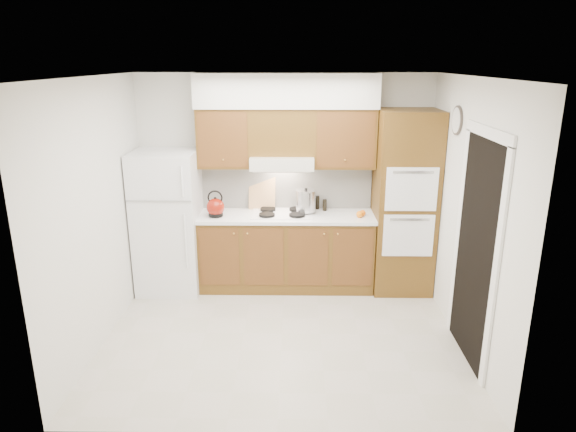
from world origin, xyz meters
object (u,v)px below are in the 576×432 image
(oven_cabinet, at_px, (404,203))
(kettle, at_px, (215,207))
(fridge, at_px, (169,222))
(stock_pot, at_px, (306,201))

(oven_cabinet, relative_size, kettle, 10.25)
(fridge, xyz_separation_m, stock_pot, (1.67, 0.11, 0.24))
(fridge, relative_size, kettle, 8.01)
(oven_cabinet, height_order, stock_pot, oven_cabinet)
(stock_pot, bearing_deg, oven_cabinet, -3.66)
(fridge, bearing_deg, stock_pot, 3.78)
(stock_pot, bearing_deg, kettle, -171.97)
(kettle, xyz_separation_m, stock_pot, (1.08, 0.15, 0.04))
(oven_cabinet, bearing_deg, fridge, -179.30)
(oven_cabinet, xyz_separation_m, kettle, (-2.26, -0.08, -0.04))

